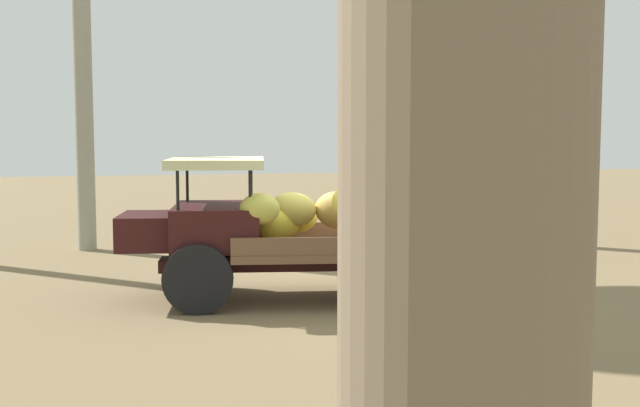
# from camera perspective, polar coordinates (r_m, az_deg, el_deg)

# --- Properties ---
(ground_plane) EXTENTS (60.00, 60.00, 0.00)m
(ground_plane) POSITION_cam_1_polar(r_m,az_deg,el_deg) (10.73, 0.73, -6.74)
(ground_plane) COLOR olive
(truck) EXTENTS (4.61, 2.29, 1.87)m
(truck) POSITION_cam_1_polar(r_m,az_deg,el_deg) (10.44, -2.78, -1.84)
(truck) COLOR black
(truck) RESTS_ON ground
(farmer) EXTENTS (0.55, 0.51, 1.77)m
(farmer) POSITION_cam_1_polar(r_m,az_deg,el_deg) (8.88, 8.04, -2.72)
(farmer) COLOR #374247
(farmer) RESTS_ON ground
(wooden_crate) EXTENTS (0.76, 0.75, 0.46)m
(wooden_crate) POSITION_cam_1_polar(r_m,az_deg,el_deg) (11.37, 10.74, -4.97)
(wooden_crate) COLOR olive
(wooden_crate) RESTS_ON ground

